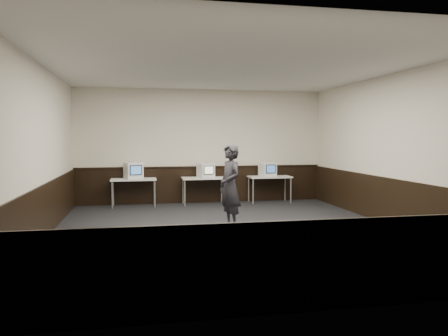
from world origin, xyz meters
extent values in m
plane|color=black|center=(0.00, 0.00, 0.00)|extent=(8.00, 8.00, 0.00)
plane|color=white|center=(0.00, 0.00, 3.20)|extent=(8.00, 8.00, 0.00)
plane|color=silver|center=(0.00, 4.00, 1.60)|extent=(7.00, 0.00, 7.00)
plane|color=silver|center=(0.00, -4.00, 1.60)|extent=(7.00, 0.00, 7.00)
plane|color=silver|center=(-3.50, 0.00, 1.60)|extent=(0.00, 8.00, 8.00)
plane|color=silver|center=(3.50, 0.00, 1.60)|extent=(0.00, 8.00, 8.00)
cube|color=black|center=(0.00, 3.98, 0.50)|extent=(6.98, 0.04, 1.00)
cube|color=black|center=(0.00, -3.98, 0.50)|extent=(6.98, 0.04, 1.00)
cube|color=black|center=(-3.48, 0.00, 0.50)|extent=(0.04, 7.98, 1.00)
cube|color=black|center=(3.48, 0.00, 0.50)|extent=(0.04, 7.98, 1.00)
cube|color=black|center=(0.00, 3.96, 1.02)|extent=(6.98, 0.06, 0.04)
cube|color=silver|center=(-1.90, 3.60, 0.73)|extent=(1.20, 0.60, 0.04)
cylinder|color=#999999|center=(-2.45, 3.35, 0.35)|extent=(0.04, 0.04, 0.71)
cylinder|color=#999999|center=(-1.35, 3.35, 0.35)|extent=(0.04, 0.04, 0.71)
cylinder|color=#999999|center=(-2.45, 3.85, 0.35)|extent=(0.04, 0.04, 0.71)
cylinder|color=#999999|center=(-1.35, 3.85, 0.35)|extent=(0.04, 0.04, 0.71)
cube|color=silver|center=(0.00, 3.60, 0.73)|extent=(1.20, 0.60, 0.04)
cylinder|color=#999999|center=(-0.55, 3.35, 0.35)|extent=(0.04, 0.04, 0.71)
cylinder|color=#999999|center=(0.55, 3.35, 0.35)|extent=(0.04, 0.04, 0.71)
cylinder|color=#999999|center=(-0.55, 3.85, 0.35)|extent=(0.04, 0.04, 0.71)
cylinder|color=#999999|center=(0.55, 3.85, 0.35)|extent=(0.04, 0.04, 0.71)
cube|color=silver|center=(1.90, 3.60, 0.73)|extent=(1.20, 0.60, 0.04)
cylinder|color=#999999|center=(1.35, 3.35, 0.35)|extent=(0.04, 0.04, 0.71)
cylinder|color=#999999|center=(2.45, 3.35, 0.35)|extent=(0.04, 0.04, 0.71)
cylinder|color=#999999|center=(1.35, 3.85, 0.35)|extent=(0.04, 0.04, 0.71)
cylinder|color=#999999|center=(2.45, 3.85, 0.35)|extent=(0.04, 0.04, 0.71)
cube|color=white|center=(-1.90, 3.64, 0.97)|extent=(0.55, 0.57, 0.44)
cube|color=black|center=(-1.83, 3.42, 0.99)|extent=(0.32, 0.12, 0.26)
cube|color=#396BA8|center=(-1.83, 3.41, 0.99)|extent=(0.27, 0.09, 0.22)
cube|color=white|center=(0.05, 3.57, 0.95)|extent=(0.49, 0.50, 0.39)
cube|color=black|center=(0.11, 3.37, 0.97)|extent=(0.29, 0.09, 0.24)
cube|color=silver|center=(0.11, 3.36, 0.97)|extent=(0.25, 0.07, 0.20)
cube|color=white|center=(1.84, 3.61, 0.95)|extent=(0.47, 0.49, 0.40)
cube|color=black|center=(1.87, 3.39, 0.97)|extent=(0.30, 0.07, 0.24)
cube|color=#335997|center=(1.87, 3.38, 0.97)|extent=(0.26, 0.05, 0.20)
imported|color=#25242A|center=(0.07, 0.36, 0.86)|extent=(0.58, 0.72, 1.72)
camera|label=1|loc=(-1.74, -8.29, 1.88)|focal=35.00mm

